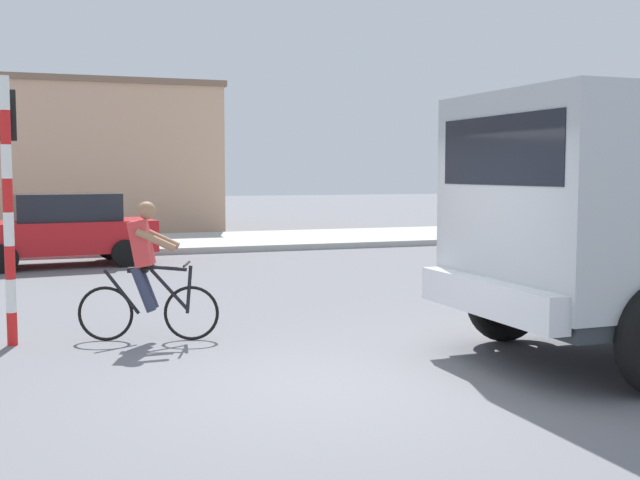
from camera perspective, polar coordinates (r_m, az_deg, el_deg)
The scene contains 6 objects.
ground_plane at distance 7.82m, azimuth 1.48°, elevation -10.45°, with size 120.00×120.00×0.00m, color slate.
sidewalk_far at distance 22.52m, azimuth -12.59°, elevation -0.25°, with size 80.00×5.00×0.16m, color #ADADA8.
cyclist at distance 9.87m, azimuth -12.44°, elevation -2.22°, with size 1.66×0.67×1.72m.
traffic_light_pole at distance 10.09m, azimuth -21.72°, elevation 4.55°, with size 0.24×0.43×3.20m.
car_red_near at distance 18.31m, azimuth -18.19°, elevation 0.76°, with size 4.16×2.20×1.60m.
building_mid_block at distance 29.67m, azimuth -17.23°, elevation 5.69°, with size 9.50×6.95×5.13m.
Camera 1 is at (-2.71, -7.03, 2.08)m, focal length 44.17 mm.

